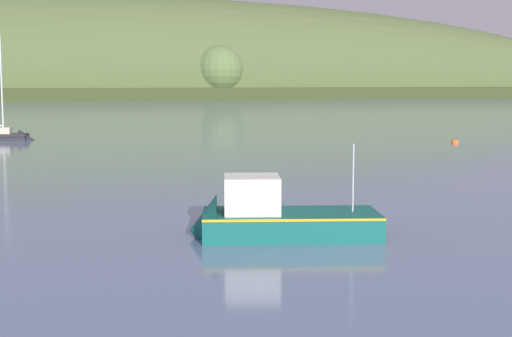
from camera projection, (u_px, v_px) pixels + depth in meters
name	position (u px, v px, depth m)	size (l,w,h in m)	color
far_shoreline_hill	(122.00, 98.00, 247.93)	(483.86, 89.80, 66.70)	#35401E
sailboat_outer_reach	(3.00, 139.00, 67.94)	(6.48, 2.76, 10.43)	#232328
fishing_boat_moored	(269.00, 223.00, 25.63)	(6.83, 3.81, 4.14)	#0F564C
mooring_buoy_foreground	(455.00, 143.00, 65.12)	(0.66, 0.66, 0.74)	#EA5B19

